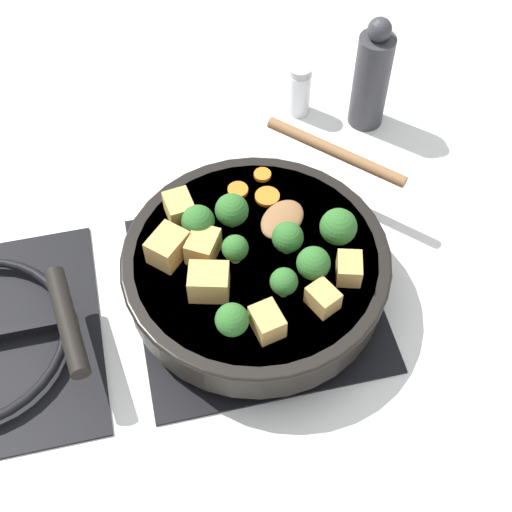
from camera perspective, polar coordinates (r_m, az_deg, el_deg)
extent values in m
plane|color=silver|center=(0.94, 0.00, -2.95)|extent=(2.40, 2.40, 0.00)
cube|color=black|center=(0.94, 0.00, -2.82)|extent=(0.31, 0.31, 0.01)
torus|color=black|center=(0.92, 0.00, -2.29)|extent=(0.24, 0.24, 0.01)
cube|color=black|center=(0.92, 0.00, -2.29)|extent=(0.01, 0.23, 0.01)
cube|color=black|center=(0.92, 0.00, -2.29)|extent=(0.23, 0.01, 0.01)
cylinder|color=black|center=(0.89, 0.00, -1.07)|extent=(0.33, 0.33, 0.06)
cylinder|color=#5B3316|center=(0.89, 0.00, -0.92)|extent=(0.30, 0.30, 0.05)
torus|color=black|center=(0.87, 0.00, -0.15)|extent=(0.33, 0.33, 0.01)
cylinder|color=black|center=(0.86, -14.88, -5.03)|extent=(0.15, 0.04, 0.02)
ellipsoid|color=brown|center=(0.90, 2.11, 2.95)|extent=(0.08, 0.08, 0.01)
cylinder|color=brown|center=(0.98, 6.37, 8.31)|extent=(0.16, 0.16, 0.02)
cube|color=tan|center=(0.80, 0.89, -5.28)|extent=(0.04, 0.04, 0.03)
cube|color=tan|center=(0.90, -6.14, 3.82)|extent=(0.04, 0.04, 0.03)
cube|color=tan|center=(0.82, 5.37, -3.38)|extent=(0.04, 0.04, 0.03)
cube|color=tan|center=(0.86, -7.08, 0.71)|extent=(0.06, 0.06, 0.04)
cube|color=tan|center=(0.85, 7.46, -1.00)|extent=(0.04, 0.04, 0.03)
cube|color=tan|center=(0.83, -3.79, -2.09)|extent=(0.05, 0.05, 0.04)
cube|color=tan|center=(0.86, -4.26, 0.78)|extent=(0.05, 0.05, 0.03)
cylinder|color=#709956|center=(0.81, -1.89, -5.85)|extent=(0.01, 0.01, 0.01)
sphere|color=#2D6628|center=(0.79, -1.93, -5.12)|extent=(0.04, 0.04, 0.04)
cylinder|color=#709956|center=(0.90, -1.91, 2.82)|extent=(0.01, 0.01, 0.01)
sphere|color=#2D6628|center=(0.88, -1.95, 3.70)|extent=(0.04, 0.04, 0.04)
cylinder|color=#709956|center=(0.88, 6.52, 1.29)|extent=(0.01, 0.01, 0.01)
sphere|color=#2D6628|center=(0.87, 6.66, 2.21)|extent=(0.05, 0.05, 0.05)
cylinder|color=#709956|center=(0.89, -4.56, 1.93)|extent=(0.01, 0.01, 0.01)
sphere|color=#2D6628|center=(0.87, -4.65, 2.78)|extent=(0.04, 0.04, 0.04)
cylinder|color=#709956|center=(0.84, 2.21, -2.75)|extent=(0.01, 0.01, 0.01)
sphere|color=#2D6628|center=(0.82, 2.25, -2.06)|extent=(0.03, 0.03, 0.03)
cylinder|color=#709956|center=(0.86, -1.64, -0.13)|extent=(0.01, 0.01, 0.01)
sphere|color=#2D6628|center=(0.85, -1.66, 0.58)|extent=(0.03, 0.03, 0.03)
cylinder|color=#709956|center=(0.85, 4.52, -1.39)|extent=(0.01, 0.01, 0.01)
sphere|color=#2D6628|center=(0.83, 4.62, -0.58)|extent=(0.04, 0.04, 0.04)
cylinder|color=#709956|center=(0.87, 2.51, 0.69)|extent=(0.01, 0.01, 0.01)
sphere|color=#2D6628|center=(0.86, 2.56, 1.50)|extent=(0.04, 0.04, 0.04)
cylinder|color=orange|center=(0.93, 0.91, 4.77)|extent=(0.03, 0.03, 0.01)
cylinder|color=orange|center=(0.93, -1.39, 5.32)|extent=(0.03, 0.03, 0.01)
cylinder|color=orange|center=(0.95, 0.52, 6.52)|extent=(0.02, 0.02, 0.01)
cylinder|color=#333338|center=(1.11, 9.18, 13.61)|extent=(0.05, 0.05, 0.16)
sphere|color=#333338|center=(1.05, 9.87, 17.42)|extent=(0.04, 0.04, 0.04)
cylinder|color=white|center=(1.14, 3.46, 12.90)|extent=(0.04, 0.04, 0.07)
cylinder|color=#B7B7BC|center=(1.11, 3.58, 14.57)|extent=(0.03, 0.03, 0.01)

